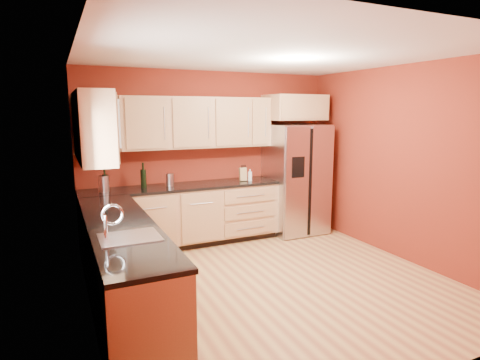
{
  "coord_description": "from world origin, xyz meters",
  "views": [
    {
      "loc": [
        -2.22,
        -3.89,
        1.99
      ],
      "look_at": [
        0.0,
        0.9,
        1.08
      ],
      "focal_mm": 30.0,
      "sensor_mm": 36.0,
      "label": 1
    }
  ],
  "objects_px": {
    "wine_bottle_a": "(105,180)",
    "refrigerator": "(296,179)",
    "soap_dispenser": "(250,175)",
    "knife_block": "(243,174)",
    "canister_left": "(104,184)"
  },
  "relations": [
    {
      "from": "canister_left",
      "to": "soap_dispenser",
      "type": "distance_m",
      "value": 2.16
    },
    {
      "from": "knife_block",
      "to": "canister_left",
      "type": "bearing_deg",
      "value": -167.82
    },
    {
      "from": "soap_dispenser",
      "to": "wine_bottle_a",
      "type": "bearing_deg",
      "value": 177.83
    },
    {
      "from": "wine_bottle_a",
      "to": "knife_block",
      "type": "bearing_deg",
      "value": -0.47
    },
    {
      "from": "refrigerator",
      "to": "soap_dispenser",
      "type": "relative_size",
      "value": 9.69
    },
    {
      "from": "refrigerator",
      "to": "canister_left",
      "type": "height_order",
      "value": "refrigerator"
    },
    {
      "from": "knife_block",
      "to": "soap_dispenser",
      "type": "bearing_deg",
      "value": -23.44
    },
    {
      "from": "knife_block",
      "to": "soap_dispenser",
      "type": "xyz_separation_m",
      "value": [
        0.09,
        -0.06,
        -0.01
      ]
    },
    {
      "from": "canister_left",
      "to": "soap_dispenser",
      "type": "xyz_separation_m",
      "value": [
        2.16,
        -0.06,
        -0.02
      ]
    },
    {
      "from": "wine_bottle_a",
      "to": "knife_block",
      "type": "relative_size",
      "value": 1.55
    },
    {
      "from": "refrigerator",
      "to": "knife_block",
      "type": "height_order",
      "value": "refrigerator"
    },
    {
      "from": "canister_left",
      "to": "knife_block",
      "type": "distance_m",
      "value": 2.07
    },
    {
      "from": "soap_dispenser",
      "to": "knife_block",
      "type": "bearing_deg",
      "value": 144.62
    },
    {
      "from": "wine_bottle_a",
      "to": "refrigerator",
      "type": "bearing_deg",
      "value": -1.36
    },
    {
      "from": "refrigerator",
      "to": "knife_block",
      "type": "xyz_separation_m",
      "value": [
        -0.93,
        0.05,
        0.13
      ]
    }
  ]
}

